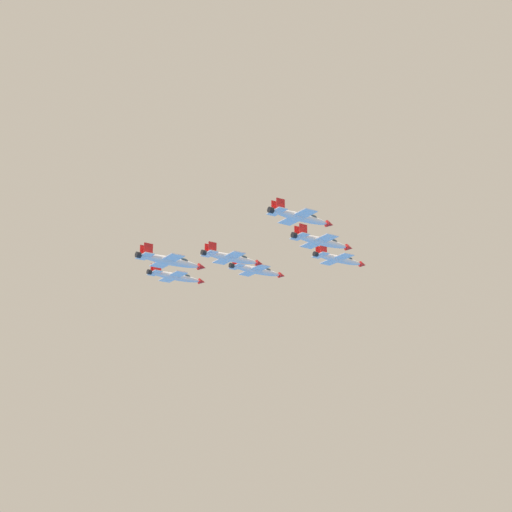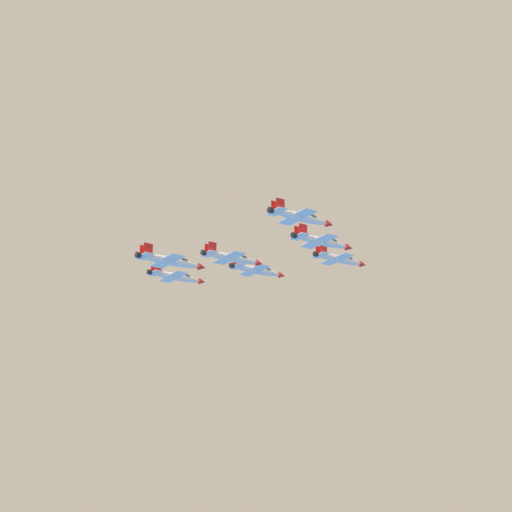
{
  "view_description": "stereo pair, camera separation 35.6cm",
  "coord_description": "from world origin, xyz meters",
  "px_view_note": "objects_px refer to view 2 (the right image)",
  "views": [
    {
      "loc": [
        189.34,
        -148.26,
        61.12
      ],
      "look_at": [
        1.75,
        -42.19,
        132.85
      ],
      "focal_mm": 63.71,
      "sensor_mm": 36.0,
      "label": 1
    },
    {
      "loc": [
        189.51,
        -147.95,
        61.12
      ],
      "look_at": [
        1.75,
        -42.19,
        132.85
      ],
      "focal_mm": 63.71,
      "sensor_mm": 36.0,
      "label": 2
    }
  ],
  "objects_px": {
    "jet_lead": "(339,259)",
    "jet_right_wingman": "(322,241)",
    "jet_slot_rear": "(231,258)",
    "jet_left_wingman": "(257,270)",
    "jet_right_outer": "(300,217)",
    "jet_left_outer": "(176,277)",
    "jet_trailing": "(170,261)"
  },
  "relations": [
    {
      "from": "jet_right_wingman",
      "to": "jet_slot_rear",
      "type": "height_order",
      "value": "jet_right_wingman"
    },
    {
      "from": "jet_right_wingman",
      "to": "jet_trailing",
      "type": "relative_size",
      "value": 1.0
    },
    {
      "from": "jet_right_wingman",
      "to": "jet_left_outer",
      "type": "xyz_separation_m",
      "value": [
        -41.91,
        -19.84,
        -0.79
      ]
    },
    {
      "from": "jet_slot_rear",
      "to": "jet_trailing",
      "type": "bearing_deg",
      "value": -178.96
    },
    {
      "from": "jet_lead",
      "to": "jet_trailing",
      "type": "relative_size",
      "value": 0.96
    },
    {
      "from": "jet_right_outer",
      "to": "jet_slot_rear",
      "type": "distance_m",
      "value": 28.82
    },
    {
      "from": "jet_lead",
      "to": "jet_left_outer",
      "type": "relative_size",
      "value": 1.0
    },
    {
      "from": "jet_lead",
      "to": "jet_right_wingman",
      "type": "xyz_separation_m",
      "value": [
        15.51,
        -15.91,
        -2.43
      ]
    },
    {
      "from": "jet_left_outer",
      "to": "jet_trailing",
      "type": "xyz_separation_m",
      "value": [
        29.87,
        -14.92,
        -6.38
      ]
    },
    {
      "from": "jet_left_outer",
      "to": "jet_trailing",
      "type": "distance_m",
      "value": 33.99
    },
    {
      "from": "jet_left_outer",
      "to": "jet_slot_rear",
      "type": "height_order",
      "value": "jet_left_outer"
    },
    {
      "from": "jet_lead",
      "to": "jet_right_wingman",
      "type": "relative_size",
      "value": 0.96
    },
    {
      "from": "jet_lead",
      "to": "jet_right_outer",
      "type": "height_order",
      "value": "jet_lead"
    },
    {
      "from": "jet_left_outer",
      "to": "jet_right_wingman",
      "type": "bearing_deg",
      "value": -68.79
    },
    {
      "from": "jet_right_outer",
      "to": "jet_slot_rear",
      "type": "bearing_deg",
      "value": 90.02
    },
    {
      "from": "jet_right_wingman",
      "to": "jet_slot_rear",
      "type": "xyz_separation_m",
      "value": [
        -13.2,
        -17.87,
        -3.35
      ]
    },
    {
      "from": "jet_left_outer",
      "to": "jet_slot_rear",
      "type": "bearing_deg",
      "value": -90.21
    },
    {
      "from": "jet_slot_rear",
      "to": "jet_right_outer",
      "type": "bearing_deg",
      "value": -88.96
    },
    {
      "from": "jet_left_wingman",
      "to": "jet_right_wingman",
      "type": "height_order",
      "value": "jet_left_wingman"
    },
    {
      "from": "jet_right_wingman",
      "to": "jet_left_outer",
      "type": "height_order",
      "value": "jet_right_wingman"
    },
    {
      "from": "jet_lead",
      "to": "jet_right_outer",
      "type": "xyz_separation_m",
      "value": [
        31.02,
        -31.81,
        -4.22
      ]
    },
    {
      "from": "jet_right_wingman",
      "to": "jet_slot_rear",
      "type": "distance_m",
      "value": 22.47
    },
    {
      "from": "jet_lead",
      "to": "jet_right_wingman",
      "type": "height_order",
      "value": "jet_lead"
    },
    {
      "from": "jet_slot_rear",
      "to": "jet_trailing",
      "type": "xyz_separation_m",
      "value": [
        1.15,
        -16.89,
        -3.82
      ]
    },
    {
      "from": "jet_slot_rear",
      "to": "jet_left_outer",
      "type": "bearing_deg",
      "value": 91.04
    },
    {
      "from": "jet_left_wingman",
      "to": "jet_trailing",
      "type": "bearing_deg",
      "value": -157.06
    },
    {
      "from": "jet_left_wingman",
      "to": "jet_lead",
      "type": "bearing_deg",
      "value": -40.45
    },
    {
      "from": "jet_slot_rear",
      "to": "jet_lead",
      "type": "bearing_deg",
      "value": 1.04
    },
    {
      "from": "jet_right_wingman",
      "to": "jet_right_outer",
      "type": "distance_m",
      "value": 22.29
    },
    {
      "from": "jet_right_wingman",
      "to": "jet_trailing",
      "type": "xyz_separation_m",
      "value": [
        -12.05,
        -34.76,
        -7.17
      ]
    },
    {
      "from": "jet_left_wingman",
      "to": "jet_trailing",
      "type": "height_order",
      "value": "jet_left_wingman"
    },
    {
      "from": "jet_lead",
      "to": "jet_slot_rear",
      "type": "height_order",
      "value": "jet_lead"
    }
  ]
}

